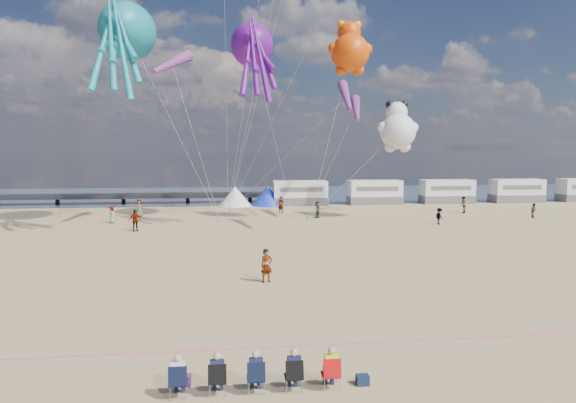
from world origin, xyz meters
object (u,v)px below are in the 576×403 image
Objects in this scene: beachgoer_0 at (139,208)px; beachgoer_7 at (534,210)px; cooler_purple at (184,380)px; sandbag_a at (220,221)px; cooler_navy at (363,380)px; windsock_mid at (356,109)px; sandbag_d at (308,214)px; motorhome_1 at (375,192)px; beachgoer_1 at (463,205)px; kite_octopus_teal at (128,32)px; motorhome_0 at (300,193)px; beachgoer_5 at (281,205)px; motorhome_2 at (447,191)px; kite_octopus_purple at (252,45)px; windsock_left at (172,63)px; windsock_right at (346,97)px; motorhome_3 at (517,191)px; sandbag_c at (310,219)px; sandbag_e at (228,213)px; beachgoer_4 at (318,210)px; tent_blue at (268,196)px; beachgoer_2 at (439,216)px; beachgoer_6 at (112,215)px; beachgoer_3 at (135,221)px; kite_teddy_orange at (350,53)px; kite_panda at (398,131)px; standing_person at (266,266)px; sandbag_b at (293,216)px; spectator_row at (256,371)px; tent_white at (235,196)px.

beachgoer_0 reaches higher than beachgoer_7.
sandbag_a is at bearing 89.03° from cooler_purple.
windsock_mid is at bearing 76.22° from cooler_navy.
sandbag_d is at bearing 151.87° from windsock_mid.
beachgoer_1 is at bearing -55.18° from motorhome_1.
sandbag_d is at bearing -1.22° from kite_octopus_teal.
beachgoer_5 is (-3.17, -7.79, -0.58)m from motorhome_0.
motorhome_2 is 0.64× the size of kite_octopus_purple.
windsock_left is 15.68m from windsock_right.
motorhome_3 is 32.13m from sandbag_c.
sandbag_e is at bearing 87.98° from cooler_purple.
beachgoer_7 reaches higher than cooler_purple.
tent_blue is at bearing 57.78° from beachgoer_4.
beachgoer_0 is (-17.94, -8.77, -0.60)m from motorhome_0.
beachgoer_6 is (-30.23, 4.41, 0.05)m from beachgoer_2.
kite_octopus_purple is at bearing 64.34° from beachgoer_2.
beachgoer_5 is 8.75m from sandbag_a.
beachgoer_3 reaches higher than sandbag_a.
kite_teddy_orange is at bearing -42.49° from sandbag_c.
sandbag_d is 0.08× the size of kite_panda.
standing_person reaches higher than sandbag_b.
beachgoer_3 reaches higher than beachgoer_1.
sandbag_c is at bearing 107.91° from windsock_right.
cooler_navy is at bearing -99.30° from standing_person.
windsock_mid is at bearing -114.29° from motorhome_1.
beachgoer_5 is 17.66m from kite_teddy_orange.
windsock_right is at bearing -76.75° from tent_blue.
sandbag_c and sandbag_d have the same top height.
beachgoer_2 is 3.05× the size of sandbag_d.
beachgoer_3 is (-27.25, -0.65, 0.16)m from beachgoer_2.
spectator_row is 31.29m from beachgoer_3.
kite_panda is (27.44, -0.47, 7.85)m from beachgoer_6.
beachgoer_1 is at bearing -31.25° from motorhome_0.
tent_white reaches higher than beachgoer_6.
beachgoer_0 is at bearing 108.26° from cooler_navy.
kite_octopus_teal reaches higher than motorhome_1.
cooler_navy is 38.03m from beachgoer_6.
kite_octopus_purple reaches higher than windsock_left.
beachgoer_3 is (-45.23, -18.20, -0.58)m from motorhome_3.
windsock_left reaches higher than motorhome_3.
motorhome_1 is 28.81m from beachgoer_0.
cooler_navy reaches higher than sandbag_b.
beachgoer_2 is (20.77, 30.04, 0.60)m from cooler_purple.
motorhome_1 is 4.02× the size of beachgoer_4.
beachgoer_2 is at bearing 58.74° from spectator_row.
spectator_row is at bearing 139.46° from beachgoer_2.
motorhome_0 is at bearing 24.27° from beachgoer_3.
beachgoer_3 is 1.13× the size of beachgoer_6.
beachgoer_6 is 0.27× the size of kite_panda.
tent_white is at bearing 118.82° from sandbag_c.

